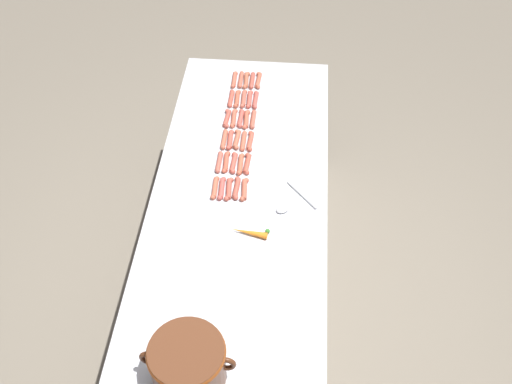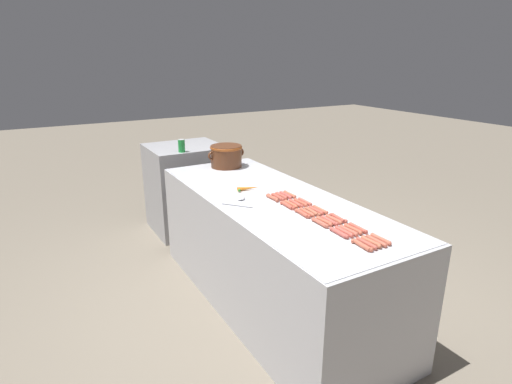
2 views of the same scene
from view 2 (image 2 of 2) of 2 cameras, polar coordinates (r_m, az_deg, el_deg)
name	(u,v)px [view 2 (image 2 of 2)]	position (r m, az deg, el deg)	size (l,w,h in m)	color
ground_plane	(271,301)	(3.33, 2.07, -14.75)	(20.00, 20.00, 0.00)	#756B5B
griddle_counter	(272,251)	(3.12, 2.16, -8.16)	(0.86, 2.29, 0.85)	#BCBCC1
back_cabinet	(187,188)	(4.52, -9.55, 0.60)	(0.75, 0.68, 0.92)	#A0A0A4
hot_dog_0	(362,245)	(2.26, 14.41, -7.13)	(0.03, 0.15, 0.03)	#B85B43
hot_dog_1	(339,233)	(2.39, 11.39, -5.54)	(0.03, 0.15, 0.03)	#B95146
hot_dog_2	(320,223)	(2.50, 8.83, -4.22)	(0.03, 0.15, 0.03)	#B45744
hot_dog_3	(302,213)	(2.64, 6.43, -2.95)	(0.03, 0.15, 0.03)	#B6513E
hot_dog_4	(287,205)	(2.77, 4.35, -1.84)	(0.03, 0.15, 0.03)	#BD4F3E
hot_dog_5	(273,198)	(2.91, 2.31, -0.79)	(0.03, 0.15, 0.03)	#B45741
hot_dog_6	(367,243)	(2.29, 15.01, -6.87)	(0.03, 0.15, 0.03)	#B14F41
hot_dog_7	(344,232)	(2.41, 12.06, -5.38)	(0.03, 0.15, 0.03)	#BF5245
hot_dog_8	(324,221)	(2.53, 9.42, -4.02)	(0.03, 0.15, 0.03)	#BA5740
hot_dog_9	(307,212)	(2.66, 7.04, -2.80)	(0.03, 0.15, 0.03)	#BC5A43
hot_dog_10	(291,204)	(2.79, 4.84, -1.68)	(0.03, 0.15, 0.03)	#B8593F
hot_dog_11	(278,197)	(2.92, 3.03, -0.70)	(0.03, 0.15, 0.03)	#B14F40
hot_dog_12	(371,242)	(2.31, 15.61, -6.66)	(0.03, 0.15, 0.03)	#B35E43
hot_dog_13	(349,231)	(2.43, 12.67, -5.23)	(0.03, 0.15, 0.03)	#B45845
hot_dog_14	(329,221)	(2.54, 10.08, -3.93)	(0.03, 0.15, 0.03)	#BC5146
hot_dog_15	(312,212)	(2.67, 7.77, -2.71)	(0.03, 0.15, 0.03)	#B15D44
hot_dog_16	(296,204)	(2.80, 5.53, -1.60)	(0.03, 0.15, 0.03)	#BA5143
hot_dog_17	(281,196)	(2.95, 3.52, -0.53)	(0.03, 0.15, 0.03)	#B34F40
hot_dog_18	(376,241)	(2.33, 16.25, -6.51)	(0.03, 0.15, 0.03)	#B55944
hot_dog_19	(353,229)	(2.45, 13.26, -5.01)	(0.03, 0.15, 0.03)	#B4563F
hot_dog_20	(334,219)	(2.57, 10.68, -3.73)	(0.03, 0.15, 0.03)	#B75943
hot_dog_21	(316,210)	(2.70, 8.28, -2.54)	(0.03, 0.15, 0.03)	#BA5041
hot_dog_22	(301,203)	(2.82, 6.20, -1.48)	(0.03, 0.15, 0.03)	#B9523D
hot_dog_23	(286,195)	(2.97, 4.11, -0.43)	(0.03, 0.15, 0.03)	#B94F47
hot_dog_24	(381,239)	(2.36, 16.83, -6.25)	(0.03, 0.15, 0.03)	#BD5B45
hot_dog_25	(358,228)	(2.47, 13.87, -4.85)	(0.03, 0.15, 0.03)	#BD4F3F
hot_dog_26	(338,218)	(2.59, 11.26, -3.55)	(0.04, 0.15, 0.03)	#B64F40
hot_dog_27	(320,210)	(2.71, 8.84, -2.42)	(0.03, 0.15, 0.03)	#B95A42
hot_dog_28	(305,202)	(2.84, 6.75, -1.34)	(0.03, 0.15, 0.03)	#B65647
hot_dog_29	(290,194)	(2.98, 4.66, -0.34)	(0.03, 0.15, 0.03)	#BC5A41
bean_pot	(226,155)	(3.75, -4.12, 5.14)	(0.36, 0.29, 0.20)	#562D19
serving_spoon	(240,201)	(2.86, -2.24, -1.19)	(0.21, 0.23, 0.02)	#B7B7BC
carrot	(248,188)	(3.10, -1.14, 0.52)	(0.18, 0.06, 0.03)	orange
soda_can	(182,146)	(4.10, -10.24, 6.31)	(0.07, 0.07, 0.12)	#1E8C38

